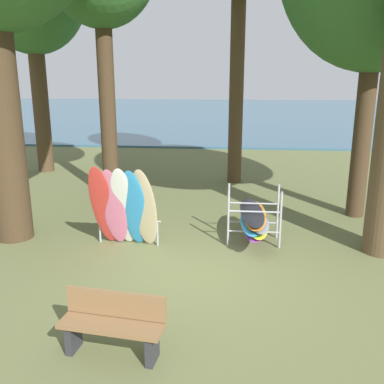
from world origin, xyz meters
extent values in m
plane|color=#60663D|center=(0.00, 0.00, 0.00)|extent=(80.00, 80.00, 0.00)
cube|color=#38607A|center=(0.00, 31.53, 0.05)|extent=(80.00, 36.00, 0.10)
cylinder|color=#42301E|center=(-4.34, 1.44, 2.85)|extent=(0.81, 0.81, 5.70)
cylinder|color=#42301E|center=(3.80, 3.77, 2.41)|extent=(0.45, 0.45, 4.82)
cylinder|color=#42301E|center=(-3.06, 5.01, 2.78)|extent=(0.47, 0.47, 5.57)
cylinder|color=#4C3823|center=(0.65, 7.14, 3.39)|extent=(0.47, 0.47, 6.79)
cylinder|color=#4C3823|center=(-6.45, 8.20, 2.60)|extent=(0.58, 0.58, 5.19)
ellipsoid|color=red|center=(-2.10, 0.99, 0.95)|extent=(0.57, 0.88, 1.89)
ellipsoid|color=pink|center=(-1.89, 0.99, 0.91)|extent=(0.54, 0.79, 1.82)
ellipsoid|color=white|center=(-1.67, 0.99, 0.93)|extent=(0.54, 0.86, 1.86)
ellipsoid|color=#2D8ED1|center=(-1.46, 0.99, 0.90)|extent=(0.53, 0.77, 1.81)
ellipsoid|color=#C6B289|center=(-1.24, 1.00, 0.91)|extent=(0.59, 0.71, 1.82)
cylinder|color=#9EA0A5|center=(-2.32, 1.33, 0.28)|extent=(0.04, 0.04, 0.55)
cylinder|color=#9EA0A5|center=(-1.02, 1.25, 0.28)|extent=(0.04, 0.04, 0.55)
cylinder|color=#9EA0A5|center=(-1.67, 1.29, 0.55)|extent=(1.46, 0.14, 0.04)
cylinder|color=#9EA0A5|center=(0.50, 1.35, 0.62)|extent=(0.05, 0.05, 1.25)
cylinder|color=#9EA0A5|center=(1.60, 1.35, 0.62)|extent=(0.05, 0.05, 1.25)
cylinder|color=#9EA0A5|center=(0.50, 1.95, 0.62)|extent=(0.05, 0.05, 1.25)
cylinder|color=#9EA0A5|center=(1.60, 1.95, 0.62)|extent=(0.05, 0.05, 1.25)
cylinder|color=#9EA0A5|center=(1.05, 1.35, 0.35)|extent=(1.10, 0.04, 0.04)
cylinder|color=#9EA0A5|center=(1.05, 1.35, 0.80)|extent=(1.10, 0.04, 0.04)
cylinder|color=#9EA0A5|center=(1.05, 1.95, 0.35)|extent=(1.10, 0.04, 0.04)
cylinder|color=#9EA0A5|center=(1.05, 1.95, 0.80)|extent=(1.10, 0.04, 0.04)
ellipsoid|color=purple|center=(1.09, 1.65, 0.40)|extent=(0.62, 2.12, 0.06)
ellipsoid|color=yellow|center=(1.11, 1.65, 0.46)|extent=(0.51, 2.10, 0.06)
ellipsoid|color=#2D8ED1|center=(1.01, 1.65, 0.52)|extent=(0.54, 2.11, 0.06)
ellipsoid|color=gray|center=(1.10, 1.65, 0.58)|extent=(0.64, 2.13, 0.06)
ellipsoid|color=orange|center=(1.07, 1.65, 0.64)|extent=(0.55, 2.11, 0.06)
ellipsoid|color=black|center=(1.01, 1.65, 0.70)|extent=(0.61, 2.12, 0.06)
cube|color=#2D2D33|center=(-1.55, -2.51, 0.21)|extent=(0.14, 0.33, 0.42)
cube|color=#2D2D33|center=(-0.44, -2.67, 0.21)|extent=(0.14, 0.33, 0.42)
cube|color=olive|center=(-0.99, -2.59, 0.45)|extent=(1.44, 0.59, 0.06)
cube|color=olive|center=(-0.97, -2.41, 0.67)|extent=(1.39, 0.25, 0.36)
camera|label=1|loc=(0.52, -7.56, 3.68)|focal=41.11mm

